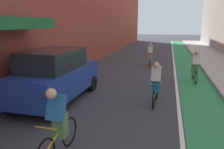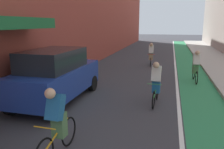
{
  "view_description": "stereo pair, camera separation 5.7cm",
  "coord_description": "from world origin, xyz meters",
  "px_view_note": "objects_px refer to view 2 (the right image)",
  "views": [
    {
      "loc": [
        1.43,
        1.69,
        2.89
      ],
      "look_at": [
        -0.42,
        9.08,
        1.15
      ],
      "focal_mm": 36.13,
      "sensor_mm": 36.0,
      "label": 1
    },
    {
      "loc": [
        1.49,
        1.7,
        2.89
      ],
      "look_at": [
        -0.42,
        9.08,
        1.15
      ],
      "focal_mm": 36.13,
      "sensor_mm": 36.0,
      "label": 2
    }
  ],
  "objects_px": {
    "cyclist_mid": "(156,81)",
    "cyclist_trailing": "(196,66)",
    "parked_suv_blue": "(56,75)",
    "cyclist_far": "(151,54)",
    "cyclist_lead": "(57,121)"
  },
  "relations": [
    {
      "from": "cyclist_lead",
      "to": "cyclist_far",
      "type": "distance_m",
      "value": 11.66
    },
    {
      "from": "cyclist_trailing",
      "to": "cyclist_lead",
      "type": "bearing_deg",
      "value": -114.72
    },
    {
      "from": "cyclist_mid",
      "to": "cyclist_lead",
      "type": "bearing_deg",
      "value": -115.0
    },
    {
      "from": "cyclist_lead",
      "to": "cyclist_far",
      "type": "bearing_deg",
      "value": 85.04
    },
    {
      "from": "cyclist_far",
      "to": "cyclist_mid",
      "type": "bearing_deg",
      "value": -83.77
    },
    {
      "from": "cyclist_lead",
      "to": "cyclist_mid",
      "type": "xyz_separation_m",
      "value": [
        1.84,
        3.95,
        -0.01
      ]
    },
    {
      "from": "cyclist_trailing",
      "to": "cyclist_far",
      "type": "xyz_separation_m",
      "value": [
        -2.56,
        3.87,
        -0.0
      ]
    },
    {
      "from": "cyclist_mid",
      "to": "cyclist_trailing",
      "type": "relative_size",
      "value": 0.99
    },
    {
      "from": "cyclist_far",
      "to": "parked_suv_blue",
      "type": "bearing_deg",
      "value": -108.48
    },
    {
      "from": "parked_suv_blue",
      "to": "cyclist_trailing",
      "type": "distance_m",
      "value": 6.93
    },
    {
      "from": "parked_suv_blue",
      "to": "cyclist_lead",
      "type": "relative_size",
      "value": 2.49
    },
    {
      "from": "cyclist_lead",
      "to": "cyclist_mid",
      "type": "bearing_deg",
      "value": 65.0
    },
    {
      "from": "cyclist_mid",
      "to": "cyclist_trailing",
      "type": "xyz_separation_m",
      "value": [
        1.72,
        3.79,
        -0.04
      ]
    },
    {
      "from": "parked_suv_blue",
      "to": "cyclist_mid",
      "type": "distance_m",
      "value": 3.67
    },
    {
      "from": "cyclist_trailing",
      "to": "parked_suv_blue",
      "type": "bearing_deg",
      "value": -140.27
    }
  ]
}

